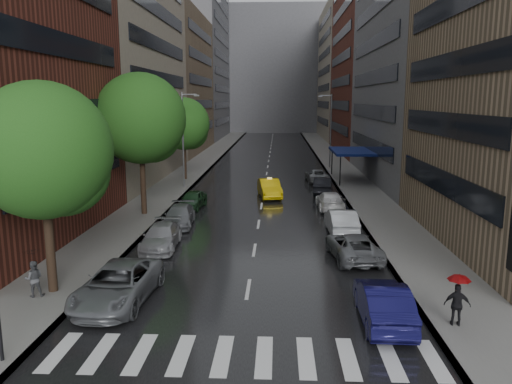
% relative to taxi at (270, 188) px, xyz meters
% --- Properties ---
extents(ground, '(220.00, 220.00, 0.00)m').
position_rel_taxi_xyz_m(ground, '(-0.58, -25.74, -0.80)').
color(ground, gray).
rests_on(ground, ground).
extents(road, '(14.00, 140.00, 0.01)m').
position_rel_taxi_xyz_m(road, '(-0.58, 24.26, -0.80)').
color(road, black).
rests_on(road, ground).
extents(sidewalk_left, '(4.00, 140.00, 0.15)m').
position_rel_taxi_xyz_m(sidewalk_left, '(-9.58, 24.26, -0.73)').
color(sidewalk_left, gray).
rests_on(sidewalk_left, ground).
extents(sidewalk_right, '(4.00, 140.00, 0.15)m').
position_rel_taxi_xyz_m(sidewalk_right, '(8.42, 24.26, -0.73)').
color(sidewalk_right, gray).
rests_on(sidewalk_right, ground).
extents(crosswalk, '(13.15, 2.80, 0.01)m').
position_rel_taxi_xyz_m(crosswalk, '(-0.38, -27.74, -0.79)').
color(crosswalk, silver).
rests_on(crosswalk, ground).
extents(buildings_left, '(8.00, 108.00, 38.00)m').
position_rel_taxi_xyz_m(buildings_left, '(-15.58, 33.05, 15.19)').
color(buildings_left, maroon).
rests_on(buildings_left, ground).
extents(buildings_right, '(8.05, 109.10, 36.00)m').
position_rel_taxi_xyz_m(buildings_right, '(14.42, 30.97, 14.23)').
color(buildings_right, '#937A5B').
rests_on(buildings_right, ground).
extents(building_far, '(40.00, 14.00, 32.00)m').
position_rel_taxi_xyz_m(building_far, '(-0.58, 92.26, 15.20)').
color(building_far, slate).
rests_on(building_far, ground).
extents(tree_near, '(5.84, 5.84, 9.30)m').
position_rel_taxi_xyz_m(tree_near, '(-9.18, -22.66, 5.57)').
color(tree_near, '#382619').
rests_on(tree_near, ground).
extents(tree_mid, '(6.54, 6.54, 10.43)m').
position_rel_taxi_xyz_m(tree_mid, '(-9.18, -7.41, 6.34)').
color(tree_mid, '#382619').
rests_on(tree_mid, ground).
extents(tree_far, '(5.48, 5.48, 8.73)m').
position_rel_taxi_xyz_m(tree_far, '(-9.18, 9.01, 5.17)').
color(tree_far, '#382619').
rests_on(tree_far, ground).
extents(taxi, '(2.42, 5.06, 1.60)m').
position_rel_taxi_xyz_m(taxi, '(0.00, 0.00, 0.00)').
color(taxi, yellow).
rests_on(taxi, ground).
extents(parked_cars_left, '(2.98, 23.74, 1.60)m').
position_rel_taxi_xyz_m(parked_cars_left, '(-5.98, -16.05, -0.07)').
color(parked_cars_left, slate).
rests_on(parked_cars_left, ground).
extents(parked_cars_right, '(2.84, 38.45, 1.61)m').
position_rel_taxi_xyz_m(parked_cars_right, '(4.82, -8.55, -0.07)').
color(parked_cars_right, '#0E0D3E').
rests_on(parked_cars_right, ground).
extents(ped_black_umbrella, '(0.96, 0.98, 2.09)m').
position_rel_taxi_xyz_m(ped_black_umbrella, '(-9.68, -23.31, 0.60)').
color(ped_black_umbrella, '#4D4E52').
rests_on(ped_black_umbrella, sidewalk_left).
extents(ped_red_umbrella, '(1.01, 0.82, 2.01)m').
position_rel_taxi_xyz_m(ped_red_umbrella, '(7.45, -25.35, 0.53)').
color(ped_red_umbrella, black).
rests_on(ped_red_umbrella, sidewalk_right).
extents(street_lamp_left, '(1.74, 0.22, 9.00)m').
position_rel_taxi_xyz_m(street_lamp_left, '(-8.30, 4.26, 4.09)').
color(street_lamp_left, gray).
rests_on(street_lamp_left, sidewalk_left).
extents(street_lamp_right, '(1.74, 0.22, 9.00)m').
position_rel_taxi_xyz_m(street_lamp_right, '(7.14, 19.26, 4.09)').
color(street_lamp_right, gray).
rests_on(street_lamp_right, sidewalk_right).
extents(awning, '(4.00, 8.00, 3.12)m').
position_rel_taxi_xyz_m(awning, '(8.40, 9.26, 2.33)').
color(awning, navy).
rests_on(awning, sidewalk_right).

